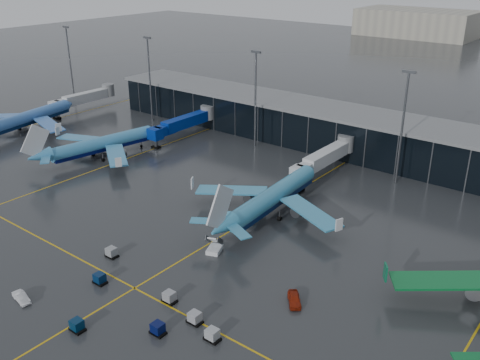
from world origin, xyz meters
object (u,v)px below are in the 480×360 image
Objects in this scene: airliner_klm_west at (28,110)px; service_van_red at (294,299)px; airliner_klm_near at (273,186)px; mobile_airstair at (214,248)px; service_van_white at (21,297)px; baggage_carts at (144,303)px; airliner_arkefly at (102,135)px.

service_van_red is (107.47, -23.74, -5.34)m from airliner_klm_west.
airliner_klm_near is at bearing 91.51° from service_van_red.
mobile_airstair is at bearing 128.49° from service_van_red.
service_van_red is 40.88m from service_van_white.
baggage_carts is at bearing -33.73° from airliner_klm_west.
service_van_red is 1.12× the size of service_van_white.
service_van_white is at bearing -40.48° from airliner_arkefly.
mobile_airstair is at bearing 97.07° from baggage_carts.
airliner_arkefly is 9.95× the size of mobile_airstair.
airliner_klm_near reaches higher than baggage_carts.
service_van_white is (-13.35, -28.83, -0.12)m from mobile_airstair.
airliner_arkefly is (35.42, -1.30, -0.31)m from airliner_klm_west.
service_van_red is at bearing -52.93° from airliner_klm_near.
mobile_airstair is 19.57m from service_van_red.
service_van_white is (39.54, -47.23, -5.14)m from airliner_arkefly.
baggage_carts is at bearing -104.47° from mobile_airstair.
airliner_klm_west is 89.47m from service_van_white.
service_van_white is (-15.65, -10.33, -0.11)m from baggage_carts.
baggage_carts is 6.80× the size of service_van_red.
service_van_red is (72.05, -22.44, -5.04)m from airliner_arkefly.
baggage_carts is (2.84, -37.05, -5.25)m from airliner_klm_near.
service_van_white is at bearing -136.39° from mobile_airstair.
service_van_white is (74.97, -48.53, -5.45)m from airliner_klm_west.
airliner_klm_west is 110.19m from service_van_red.
airliner_arkefly is 61.81m from service_van_white.
baggage_carts is (90.61, -38.20, -5.33)m from airliner_klm_west.
airliner_arkefly reaches higher than baggage_carts.
airliner_klm_west is at bearing 127.97° from service_van_red.
airliner_klm_west is 9.02× the size of service_van_red.
service_van_red is at bearing -7.72° from airliner_arkefly.
baggage_carts is 18.65m from mobile_airstair.
airliner_klm_near reaches higher than airliner_arkefly.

